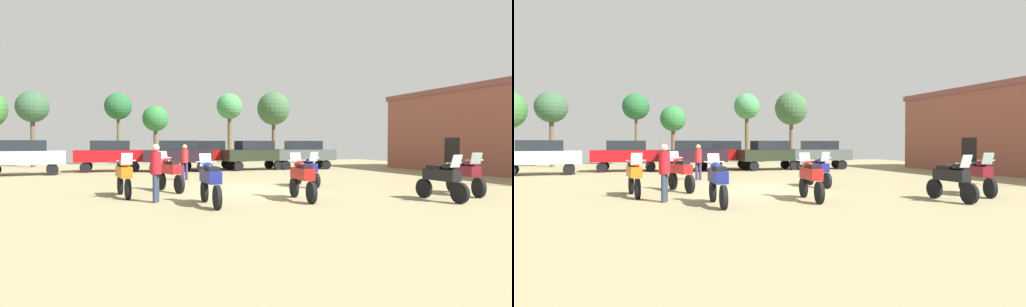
# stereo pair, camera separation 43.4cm
# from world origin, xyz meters

# --- Properties ---
(ground_plane) EXTENTS (44.00, 52.00, 0.02)m
(ground_plane) POSITION_xyz_m (0.00, 0.00, 0.01)
(ground_plane) COLOR #90855D
(motorcycle_1) EXTENTS (0.62, 2.26, 1.51)m
(motorcycle_1) POSITION_xyz_m (0.83, -3.09, 0.76)
(motorcycle_1) COLOR black
(motorcycle_1) RESTS_ON ground
(motorcycle_2) EXTENTS (0.86, 2.17, 1.51)m
(motorcycle_2) POSITION_xyz_m (-2.85, 0.74, 0.76)
(motorcycle_2) COLOR black
(motorcycle_2) RESTS_ON ground
(motorcycle_3) EXTENTS (0.62, 2.10, 1.47)m
(motorcycle_3) POSITION_xyz_m (4.96, -4.67, 0.74)
(motorcycle_3) COLOR black
(motorcycle_3) RESTS_ON ground
(motorcycle_4) EXTENTS (0.62, 2.27, 1.48)m
(motorcycle_4) POSITION_xyz_m (2.82, 0.61, 0.75)
(motorcycle_4) COLOR black
(motorcycle_4) RESTS_ON ground
(motorcycle_5) EXTENTS (0.62, 2.28, 1.51)m
(motorcycle_5) POSITION_xyz_m (-2.20, -3.23, 0.76)
(motorcycle_5) COLOR black
(motorcycle_5) RESTS_ON ground
(motorcycle_7) EXTENTS (0.65, 2.22, 1.51)m
(motorcycle_7) POSITION_xyz_m (-4.53, -0.35, 0.76)
(motorcycle_7) COLOR black
(motorcycle_7) RESTS_ON ground
(motorcycle_8) EXTENTS (0.79, 2.22, 1.50)m
(motorcycle_8) POSITION_xyz_m (6.88, -3.75, 0.76)
(motorcycle_8) COLOR black
(motorcycle_8) RESTS_ON ground
(car_1) EXTENTS (4.58, 2.65, 2.00)m
(car_1) POSITION_xyz_m (-0.81, 11.75, 1.19)
(car_1) COLOR black
(car_1) RESTS_ON ground
(car_2) EXTENTS (4.44, 2.16, 2.00)m
(car_2) POSITION_xyz_m (4.35, 11.75, 1.19)
(car_2) COLOR black
(car_2) RESTS_ON ground
(car_3) EXTENTS (4.50, 2.35, 2.00)m
(car_3) POSITION_xyz_m (-9.65, 11.41, 1.19)
(car_3) COLOR black
(car_3) RESTS_ON ground
(car_4) EXTENTS (4.35, 1.93, 2.00)m
(car_4) POSITION_xyz_m (-4.99, 13.20, 1.19)
(car_4) COLOR black
(car_4) RESTS_ON ground
(car_5) EXTENTS (4.52, 2.43, 2.00)m
(car_5) POSITION_xyz_m (7.97, 11.57, 1.19)
(car_5) COLOR black
(car_5) RESTS_ON ground
(car_6) EXTENTS (4.45, 2.19, 2.00)m
(car_6) POSITION_xyz_m (1.39, 13.38, 1.19)
(car_6) COLOR black
(car_6) RESTS_ON ground
(person_1) EXTENTS (0.46, 0.46, 1.80)m
(person_1) POSITION_xyz_m (-3.64, -2.09, 1.08)
(person_1) COLOR #293442
(person_1) RESTS_ON ground
(person_2) EXTENTS (0.36, 0.36, 1.77)m
(person_2) POSITION_xyz_m (-1.51, 5.36, 1.06)
(person_2) COLOR #322949
(person_2) RESTS_ON ground
(tree_1) EXTENTS (3.13, 3.13, 6.70)m
(tree_1) POSITION_xyz_m (9.62, 21.40, 5.11)
(tree_1) COLOR brown
(tree_1) RESTS_ON ground
(tree_2) EXTENTS (2.23, 2.23, 6.04)m
(tree_2) POSITION_xyz_m (-4.38, 21.32, 4.88)
(tree_2) COLOR brown
(tree_2) RESTS_ON ground
(tree_3) EXTENTS (2.23, 2.23, 5.10)m
(tree_3) POSITION_xyz_m (-1.30, 21.79, 3.93)
(tree_3) COLOR brown
(tree_3) RESTS_ON ground
(tree_5) EXTENTS (2.28, 2.28, 6.25)m
(tree_5) POSITION_xyz_m (4.94, 20.22, 5.01)
(tree_5) COLOR brown
(tree_5) RESTS_ON ground
(tree_6) EXTENTS (2.38, 2.38, 5.80)m
(tree_6) POSITION_xyz_m (-10.58, 20.22, 4.55)
(tree_6) COLOR brown
(tree_6) RESTS_ON ground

